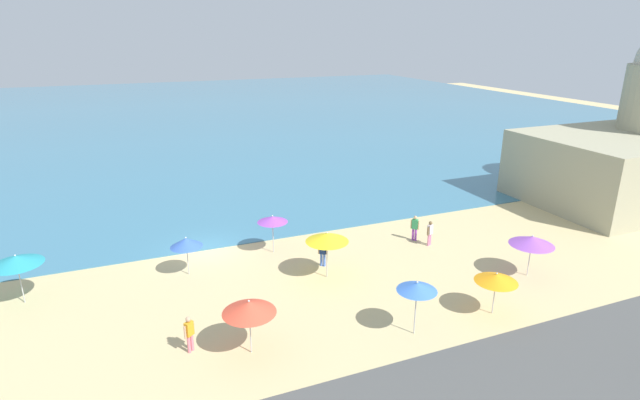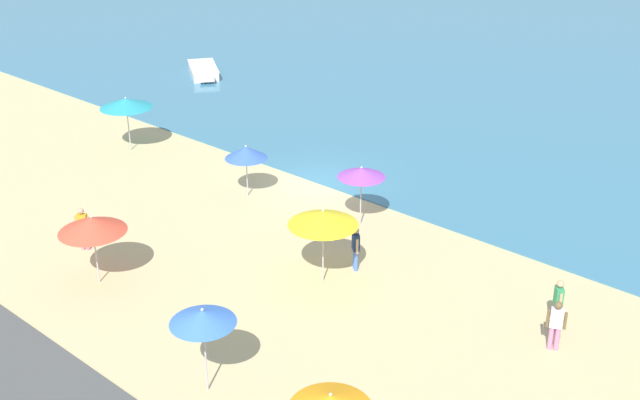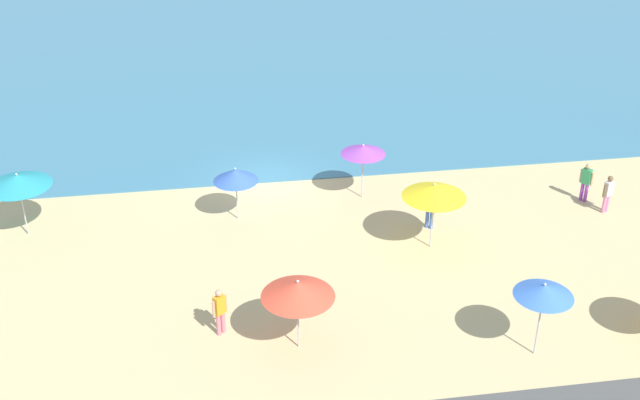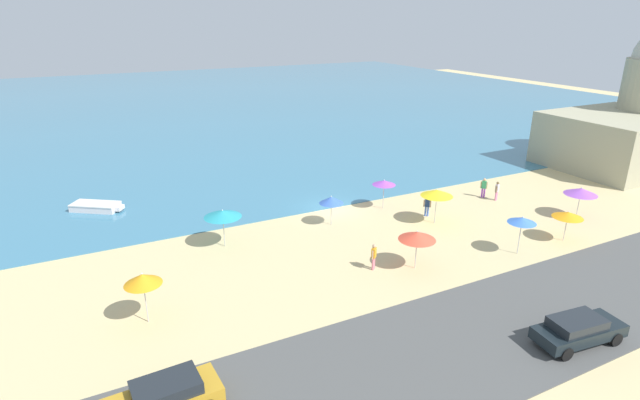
{
  "view_description": "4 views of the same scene",
  "coord_description": "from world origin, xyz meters",
  "px_view_note": "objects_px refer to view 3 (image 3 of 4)",
  "views": [
    {
      "loc": [
        -4.07,
        -28.53,
        12.76
      ],
      "look_at": [
        7.7,
        0.29,
        2.18
      ],
      "focal_mm": 28.0,
      "sensor_mm": 36.0,
      "label": 1
    },
    {
      "loc": [
        20.91,
        -23.56,
        13.7
      ],
      "look_at": [
        3.33,
        -3.67,
        1.51
      ],
      "focal_mm": 45.0,
      "sensor_mm": 36.0,
      "label": 2
    },
    {
      "loc": [
        -2.29,
        -30.39,
        15.85
      ],
      "look_at": [
        1.45,
        -5.67,
        2.12
      ],
      "focal_mm": 45.0,
      "sensor_mm": 36.0,
      "label": 3
    },
    {
      "loc": [
        -17.3,
        -32.36,
        14.39
      ],
      "look_at": [
        -1.78,
        -1.79,
        1.62
      ],
      "focal_mm": 28.0,
      "sensor_mm": 36.0,
      "label": 4
    }
  ],
  "objects_px": {
    "beach_umbrella_2": "(18,180)",
    "bather_2": "(430,208)",
    "beach_umbrella_4": "(544,291)",
    "beach_umbrella_3": "(298,289)",
    "beach_umbrella_5": "(236,175)",
    "beach_umbrella_1": "(434,191)",
    "bather_3": "(220,309)",
    "bather_0": "(608,192)",
    "bather_1": "(586,180)",
    "beach_umbrella_8": "(363,150)"
  },
  "relations": [
    {
      "from": "beach_umbrella_4",
      "to": "bather_3",
      "type": "distance_m",
      "value": 9.79
    },
    {
      "from": "beach_umbrella_4",
      "to": "beach_umbrella_5",
      "type": "distance_m",
      "value": 12.77
    },
    {
      "from": "beach_umbrella_4",
      "to": "bather_3",
      "type": "xyz_separation_m",
      "value": [
        -9.38,
        2.41,
        -1.4
      ]
    },
    {
      "from": "beach_umbrella_3",
      "to": "beach_umbrella_4",
      "type": "relative_size",
      "value": 0.96
    },
    {
      "from": "beach_umbrella_3",
      "to": "bather_2",
      "type": "relative_size",
      "value": 1.54
    },
    {
      "from": "beach_umbrella_8",
      "to": "bather_2",
      "type": "distance_m",
      "value": 3.73
    },
    {
      "from": "beach_umbrella_3",
      "to": "bather_1",
      "type": "distance_m",
      "value": 14.83
    },
    {
      "from": "bather_3",
      "to": "beach_umbrella_2",
      "type": "bearing_deg",
      "value": 134.48
    },
    {
      "from": "bather_2",
      "to": "bather_3",
      "type": "distance_m",
      "value": 9.79
    },
    {
      "from": "bather_0",
      "to": "bather_3",
      "type": "xyz_separation_m",
      "value": [
        -15.49,
        -5.49,
        0.03
      ]
    },
    {
      "from": "beach_umbrella_1",
      "to": "beach_umbrella_2",
      "type": "xyz_separation_m",
      "value": [
        -14.93,
        3.16,
        -0.04
      ]
    },
    {
      "from": "bather_1",
      "to": "beach_umbrella_2",
      "type": "bearing_deg",
      "value": 178.32
    },
    {
      "from": "beach_umbrella_1",
      "to": "beach_umbrella_2",
      "type": "distance_m",
      "value": 15.26
    },
    {
      "from": "beach_umbrella_1",
      "to": "bather_0",
      "type": "xyz_separation_m",
      "value": [
        7.6,
        1.49,
        -1.45
      ]
    },
    {
      "from": "beach_umbrella_1",
      "to": "bather_2",
      "type": "xyz_separation_m",
      "value": [
        0.31,
        1.33,
        -1.45
      ]
    },
    {
      "from": "beach_umbrella_5",
      "to": "beach_umbrella_1",
      "type": "bearing_deg",
      "value": -24.57
    },
    {
      "from": "beach_umbrella_1",
      "to": "beach_umbrella_4",
      "type": "distance_m",
      "value": 6.58
    },
    {
      "from": "beach_umbrella_3",
      "to": "beach_umbrella_5",
      "type": "distance_m",
      "value": 8.31
    },
    {
      "from": "beach_umbrella_4",
      "to": "bather_1",
      "type": "relative_size",
      "value": 1.54
    },
    {
      "from": "beach_umbrella_4",
      "to": "bather_2",
      "type": "xyz_separation_m",
      "value": [
        -1.17,
        7.75,
        -1.43
      ]
    },
    {
      "from": "bather_2",
      "to": "bather_1",
      "type": "bearing_deg",
      "value": 9.79
    },
    {
      "from": "beach_umbrella_3",
      "to": "bather_0",
      "type": "distance_m",
      "value": 14.74
    },
    {
      "from": "beach_umbrella_2",
      "to": "bather_0",
      "type": "height_order",
      "value": "beach_umbrella_2"
    },
    {
      "from": "beach_umbrella_2",
      "to": "bather_2",
      "type": "distance_m",
      "value": 15.41
    },
    {
      "from": "bather_2",
      "to": "bather_3",
      "type": "height_order",
      "value": "bather_3"
    },
    {
      "from": "beach_umbrella_1",
      "to": "bather_3",
      "type": "bearing_deg",
      "value": -153.12
    },
    {
      "from": "beach_umbrella_2",
      "to": "bather_2",
      "type": "bearing_deg",
      "value": -6.83
    },
    {
      "from": "beach_umbrella_4",
      "to": "bather_0",
      "type": "relative_size",
      "value": 1.61
    },
    {
      "from": "beach_umbrella_5",
      "to": "bather_0",
      "type": "xyz_separation_m",
      "value": [
        14.54,
        -1.68,
        -1.01
      ]
    },
    {
      "from": "bather_3",
      "to": "bather_2",
      "type": "bearing_deg",
      "value": 33.03
    },
    {
      "from": "beach_umbrella_2",
      "to": "beach_umbrella_8",
      "type": "xyz_separation_m",
      "value": [
        13.17,
        1.02,
        -0.16
      ]
    },
    {
      "from": "bather_3",
      "to": "beach_umbrella_5",
      "type": "bearing_deg",
      "value": 82.43
    },
    {
      "from": "beach_umbrella_8",
      "to": "bather_1",
      "type": "distance_m",
      "value": 9.14
    },
    {
      "from": "beach_umbrella_3",
      "to": "beach_umbrella_8",
      "type": "relative_size",
      "value": 1.03
    },
    {
      "from": "beach_umbrella_2",
      "to": "beach_umbrella_1",
      "type": "bearing_deg",
      "value": -11.96
    },
    {
      "from": "beach_umbrella_3",
      "to": "beach_umbrella_4",
      "type": "height_order",
      "value": "beach_umbrella_4"
    },
    {
      "from": "beach_umbrella_2",
      "to": "beach_umbrella_5",
      "type": "bearing_deg",
      "value": 0.08
    },
    {
      "from": "beach_umbrella_5",
      "to": "bather_3",
      "type": "bearing_deg",
      "value": -97.57
    },
    {
      "from": "beach_umbrella_2",
      "to": "bather_3",
      "type": "height_order",
      "value": "beach_umbrella_2"
    },
    {
      "from": "beach_umbrella_1",
      "to": "beach_umbrella_5",
      "type": "distance_m",
      "value": 7.64
    },
    {
      "from": "bather_2",
      "to": "beach_umbrella_8",
      "type": "bearing_deg",
      "value": 126.05
    },
    {
      "from": "beach_umbrella_3",
      "to": "bather_0",
      "type": "height_order",
      "value": "beach_umbrella_3"
    },
    {
      "from": "bather_1",
      "to": "bather_2",
      "type": "xyz_separation_m",
      "value": [
        -6.83,
        -1.18,
        -0.05
      ]
    },
    {
      "from": "beach_umbrella_8",
      "to": "bather_3",
      "type": "distance_m",
      "value": 10.3
    },
    {
      "from": "beach_umbrella_2",
      "to": "bather_2",
      "type": "height_order",
      "value": "beach_umbrella_2"
    },
    {
      "from": "beach_umbrella_3",
      "to": "bather_1",
      "type": "height_order",
      "value": "beach_umbrella_3"
    },
    {
      "from": "bather_1",
      "to": "bather_3",
      "type": "bearing_deg",
      "value": -156.58
    },
    {
      "from": "beach_umbrella_2",
      "to": "bather_0",
      "type": "distance_m",
      "value": 22.63
    },
    {
      "from": "beach_umbrella_2",
      "to": "beach_umbrella_4",
      "type": "bearing_deg",
      "value": -30.25
    },
    {
      "from": "beach_umbrella_2",
      "to": "bather_3",
      "type": "xyz_separation_m",
      "value": [
        7.03,
        -7.16,
        -1.39
      ]
    }
  ]
}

